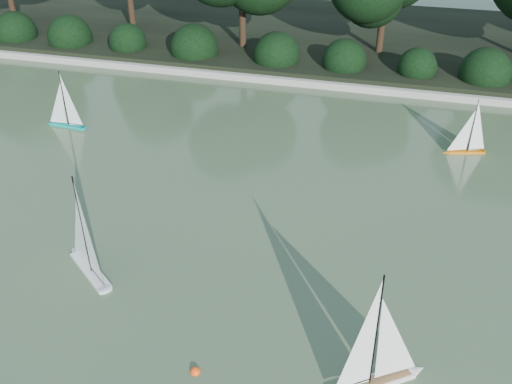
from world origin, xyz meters
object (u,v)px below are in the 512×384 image
sailboat_orange (464,144)px  sailboat_teal (63,117)px  race_buoy (195,372)px  sailboat_white_a (85,254)px  sailboat_white_b (383,366)px

sailboat_orange → sailboat_teal: sailboat_teal is taller
sailboat_orange → race_buoy: bearing=-116.9°
sailboat_white_a → sailboat_teal: sailboat_white_a is taller
sailboat_teal → race_buoy: sailboat_teal is taller
sailboat_teal → sailboat_orange: bearing=6.3°
sailboat_white_b → sailboat_teal: size_ratio=1.29×
sailboat_white_a → sailboat_white_b: 4.69m
sailboat_white_a → sailboat_white_b: size_ratio=1.00×
sailboat_orange → sailboat_teal: size_ratio=0.89×
sailboat_white_b → sailboat_orange: 6.60m
sailboat_white_b → sailboat_orange: size_ratio=1.45×
race_buoy → sailboat_white_b: bearing=10.9°
sailboat_white_b → race_buoy: size_ratio=13.70×
sailboat_white_a → race_buoy: 2.76m
sailboat_white_b → race_buoy: sailboat_white_b is taller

